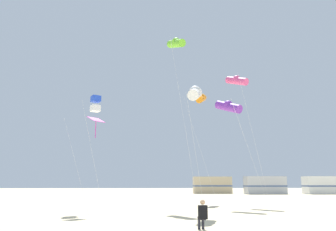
# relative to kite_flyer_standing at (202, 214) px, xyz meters

# --- Properties ---
(kite_flyer_standing) EXTENTS (0.36, 0.52, 1.16)m
(kite_flyer_standing) POSITION_rel_kite_flyer_standing_xyz_m (0.00, 0.00, 0.00)
(kite_flyer_standing) COLOR black
(kite_flyer_standing) RESTS_ON ground
(kite_tube_rainbow) EXTENTS (3.21, 3.49, 12.08)m
(kite_tube_rainbow) POSITION_rel_kite_flyer_standing_xyz_m (6.13, 15.52, 10.76)
(kite_tube_rainbow) COLOR silver
(kite_tube_rainbow) RESTS_ON ground
(kite_box_blue) EXTENTS (1.73, 1.38, 7.93)m
(kite_box_blue) POSITION_rel_kite_flyer_standing_xyz_m (-6.03, 9.43, 6.73)
(kite_box_blue) COLOR silver
(kite_box_blue) RESTS_ON ground
(kite_tube_violet) EXTENTS (3.64, 3.87, 8.53)m
(kite_tube_violet) POSITION_rel_kite_flyer_standing_xyz_m (4.20, 11.61, 7.22)
(kite_tube_violet) COLOR silver
(kite_tube_violet) RESTS_ON ground
(kite_tube_white) EXTENTS (1.34, 2.59, 8.18)m
(kite_tube_white) POSITION_rel_kite_flyer_standing_xyz_m (0.80, 6.76, 6.87)
(kite_tube_white) COLOR silver
(kite_tube_white) RESTS_ON ground
(kite_tube_lime) EXTENTS (2.40, 2.88, 14.62)m
(kite_tube_lime) POSITION_rel_kite_flyer_standing_xyz_m (0.11, 13.09, 13.30)
(kite_tube_lime) COLOR silver
(kite_tube_lime) RESTS_ON ground
(kite_tube_orange) EXTENTS (2.91, 3.27, 10.91)m
(kite_tube_orange) POSITION_rel_kite_flyer_standing_xyz_m (3.06, 17.93, 9.60)
(kite_tube_orange) COLOR silver
(kite_tube_orange) RESTS_ON ground
(kite_diamond_magenta) EXTENTS (2.58, 2.58, 5.99)m
(kite_diamond_magenta) POSITION_rel_kite_flyer_standing_xyz_m (-5.62, 7.29, 4.97)
(kite_diamond_magenta) COLOR silver
(kite_diamond_magenta) RESTS_ON ground
(rv_van_tan) EXTENTS (6.51, 2.53, 2.80)m
(rv_van_tan) POSITION_rel_kite_flyer_standing_xyz_m (8.57, 41.60, 0.78)
(rv_van_tan) COLOR #C6B28C
(rv_van_tan) RESTS_ON ground
(rv_van_silver) EXTENTS (6.50, 2.50, 2.80)m
(rv_van_silver) POSITION_rel_kite_flyer_standing_xyz_m (16.48, 38.12, 0.78)
(rv_van_silver) COLOR #B7BABF
(rv_van_silver) RESTS_ON ground
(rv_van_white) EXTENTS (6.53, 2.61, 2.80)m
(rv_van_white) POSITION_rel_kite_flyer_standing_xyz_m (26.17, 37.93, 0.78)
(rv_van_white) COLOR white
(rv_van_white) RESTS_ON ground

